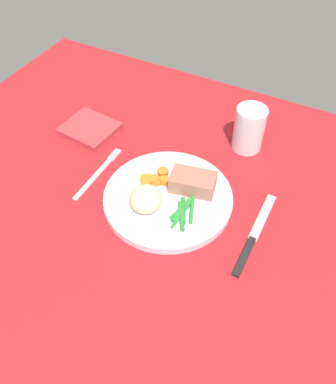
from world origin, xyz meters
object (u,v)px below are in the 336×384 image
object	(u,v)px
dinner_plate	(168,198)
meat_portion	(193,182)
fork	(98,174)
knife	(254,235)
napkin	(90,129)
water_glass	(249,131)

from	to	relation	value
dinner_plate	meat_portion	size ratio (longest dim) A/B	2.91
dinner_plate	fork	bearing A→B (deg)	-179.11
meat_portion	knife	world-z (taller)	meat_portion
fork	dinner_plate	bearing A→B (deg)	1.18
meat_portion	napkin	distance (cm)	30.59
dinner_plate	fork	world-z (taller)	dinner_plate
knife	water_glass	size ratio (longest dim) A/B	2.02
meat_portion	knife	size ratio (longest dim) A/B	0.43
dinner_plate	water_glass	size ratio (longest dim) A/B	2.52
dinner_plate	meat_portion	bearing A→B (deg)	49.40
dinner_plate	knife	size ratio (longest dim) A/B	1.25
knife	water_glass	bearing A→B (deg)	111.32
dinner_plate	water_glass	distance (cm)	24.22
meat_portion	dinner_plate	bearing A→B (deg)	-130.60
meat_portion	fork	size ratio (longest dim) A/B	0.53
dinner_plate	fork	distance (cm)	16.62
knife	napkin	bearing A→B (deg)	163.75
water_glass	napkin	xyz separation A→B (cm)	(-34.44, -11.73, -3.62)
fork	knife	size ratio (longest dim) A/B	0.81
meat_portion	fork	xyz separation A→B (cm)	(-20.05, -4.28, -3.09)
dinner_plate	napkin	size ratio (longest dim) A/B	2.17
fork	knife	xyz separation A→B (cm)	(34.72, -0.03, -0.00)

